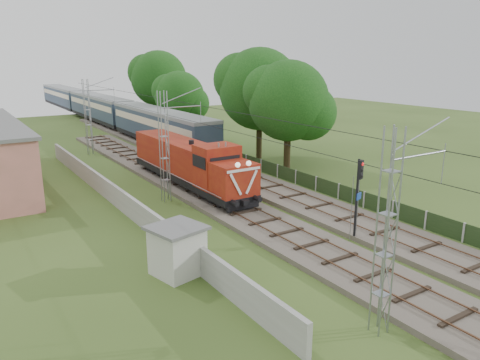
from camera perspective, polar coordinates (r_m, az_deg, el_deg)
ground at (r=26.72m, az=7.75°, el=-8.00°), size 140.00×140.00×0.00m
track_main at (r=31.93m, az=-0.36°, el=-3.64°), size 4.20×70.00×0.45m
track_side at (r=45.18m, az=-3.80°, el=1.88°), size 4.20×80.00×0.45m
catenary at (r=33.92m, az=-9.14°, el=4.03°), size 3.31×70.00×8.00m
boundary_wall at (r=33.50m, az=-14.48°, el=-2.22°), size 0.25×40.00×1.50m
fence at (r=33.83m, az=14.90°, el=-2.34°), size 0.12×32.00×1.20m
locomotive at (r=37.40m, az=-6.19°, el=2.16°), size 2.84×16.20×4.11m
coach_rake at (r=77.45m, az=-16.78°, el=8.57°), size 3.20×71.27×3.69m
signal_post at (r=26.91m, az=14.26°, el=-0.68°), size 0.52×0.42×4.84m
relay_hut at (r=23.06m, az=-7.66°, el=-8.46°), size 2.86×2.86×2.47m
tree_a at (r=43.55m, az=6.03°, el=9.47°), size 7.76×7.39×10.05m
tree_b at (r=48.00m, az=2.52°, el=10.91°), size 8.65×8.24×11.22m
tree_c at (r=60.33m, az=-7.31°, el=10.03°), size 6.59×6.28×8.55m
tree_d at (r=71.79m, az=-9.77°, el=12.00°), size 8.60×8.20×11.15m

